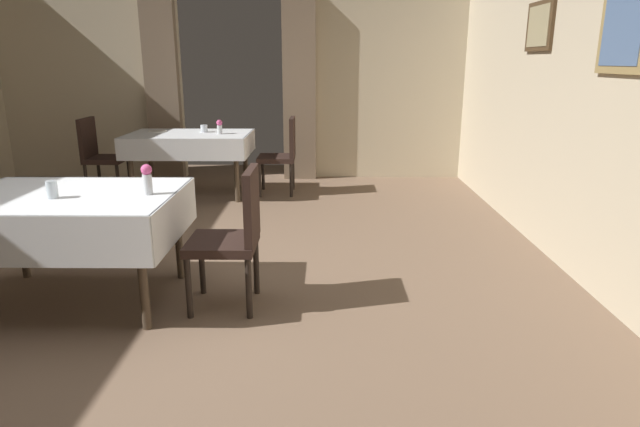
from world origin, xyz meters
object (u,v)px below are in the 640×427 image
(dining_table_far, at_px, (190,141))
(chair_far_right, at_px, (283,152))
(chair_mid_right, at_px, (235,232))
(flower_vase_far, at_px, (220,126))
(chair_far_left, at_px, (99,153))
(plate_far_b, at_px, (158,131))
(dining_table_mid, at_px, (69,208))
(flower_vase_mid, at_px, (147,178))
(glass_mid_b, at_px, (52,189))
(glass_far_c, at_px, (204,128))

(dining_table_far, relative_size, chair_far_right, 1.56)
(chair_mid_right, relative_size, flower_vase_far, 5.59)
(chair_far_left, height_order, flower_vase_far, chair_far_left)
(chair_mid_right, bearing_deg, plate_far_b, 114.19)
(plate_far_b, bearing_deg, chair_far_left, -168.48)
(chair_mid_right, relative_size, chair_far_right, 1.00)
(flower_vase_far, xyz_separation_m, plate_far_b, (-0.80, 0.19, -0.08))
(dining_table_far, relative_size, chair_mid_right, 1.56)
(dining_table_mid, bearing_deg, flower_vase_mid, -0.89)
(chair_far_right, relative_size, flower_vase_far, 5.59)
(dining_table_far, xyz_separation_m, flower_vase_far, (0.38, -0.05, 0.18))
(dining_table_mid, relative_size, glass_mid_b, 12.57)
(glass_far_c, bearing_deg, chair_far_right, -1.67)
(chair_mid_right, xyz_separation_m, glass_far_c, (-0.88, 3.21, 0.28))
(dining_table_mid, relative_size, dining_table_far, 0.98)
(chair_mid_right, height_order, glass_far_c, chair_mid_right)
(dining_table_mid, relative_size, flower_vase_far, 8.49)
(glass_mid_b, bearing_deg, chair_far_left, 107.90)
(glass_far_c, bearing_deg, plate_far_b, 177.18)
(chair_far_left, height_order, glass_mid_b, chair_far_left)
(dining_table_mid, relative_size, chair_mid_right, 1.52)
(dining_table_mid, xyz_separation_m, flower_vase_mid, (0.53, -0.01, 0.20))
(dining_table_far, bearing_deg, glass_mid_b, -91.63)
(plate_far_b, bearing_deg, dining_table_far, -18.65)
(chair_mid_right, bearing_deg, glass_mid_b, -177.50)
(dining_table_far, bearing_deg, dining_table_mid, -91.03)
(dining_table_mid, bearing_deg, flower_vase_far, 81.76)
(chair_mid_right, distance_m, flower_vase_far, 3.14)
(glass_mid_b, relative_size, plate_far_b, 0.51)
(glass_mid_b, bearing_deg, chair_far_right, 69.69)
(plate_far_b, bearing_deg, chair_far_right, -2.11)
(dining_table_mid, distance_m, chair_mid_right, 1.10)
(plate_far_b, distance_m, glass_far_c, 0.58)
(chair_mid_right, distance_m, plate_far_b, 3.56)
(chair_far_left, relative_size, flower_vase_far, 5.59)
(glass_far_c, bearing_deg, chair_mid_right, -74.70)
(dining_table_far, height_order, chair_far_right, chair_far_right)
(plate_far_b, bearing_deg, chair_mid_right, -65.81)
(chair_mid_right, xyz_separation_m, flower_vase_far, (-0.66, 3.05, 0.32))
(dining_table_far, height_order, flower_vase_mid, flower_vase_mid)
(flower_vase_far, height_order, glass_far_c, flower_vase_far)
(chair_mid_right, xyz_separation_m, chair_far_left, (-2.14, 3.10, 0.00))
(chair_far_right, bearing_deg, chair_mid_right, -91.29)
(flower_vase_mid, bearing_deg, dining_table_far, 98.93)
(glass_far_c, bearing_deg, glass_mid_b, -94.32)
(dining_table_far, bearing_deg, chair_far_left, 179.90)
(glass_mid_b, relative_size, glass_far_c, 1.28)
(chair_mid_right, bearing_deg, chair_far_right, 88.71)
(glass_mid_b, bearing_deg, chair_mid_right, 2.50)
(chair_mid_right, relative_size, flower_vase_mid, 4.70)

